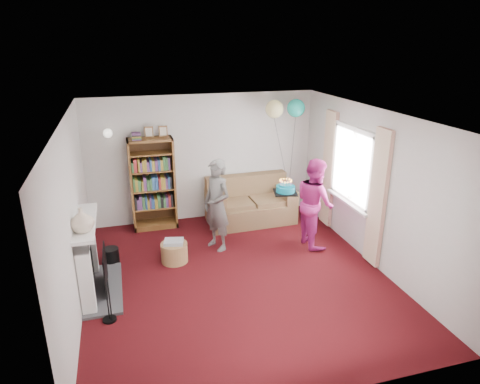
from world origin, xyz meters
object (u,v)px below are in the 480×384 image
object	(u,v)px
bookcase	(153,184)
sofa	(250,204)
person_striped	(217,205)
person_magenta	(315,202)
birthday_cake	(285,189)

from	to	relation	value
bookcase	sofa	xyz separation A→B (m)	(1.87, -0.23, -0.53)
bookcase	person_striped	bearing A→B (deg)	-52.05
person_striped	person_magenta	bearing A→B (deg)	51.84
bookcase	birthday_cake	bearing A→B (deg)	-40.37
birthday_cake	bookcase	bearing A→B (deg)	139.63
person_magenta	birthday_cake	distance (m)	0.75
bookcase	person_magenta	distance (m)	3.07
sofa	bookcase	bearing A→B (deg)	171.04
person_magenta	birthday_cake	xyz separation A→B (m)	(-0.63, -0.17, 0.37)
bookcase	birthday_cake	xyz separation A→B (m)	(2.02, -1.72, 0.29)
person_magenta	birthday_cake	bearing A→B (deg)	104.04
birthday_cake	sofa	bearing A→B (deg)	95.75
bookcase	person_magenta	bearing A→B (deg)	-30.31
sofa	birthday_cake	size ratio (longest dim) A/B	4.56
bookcase	person_striped	world-z (taller)	bookcase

